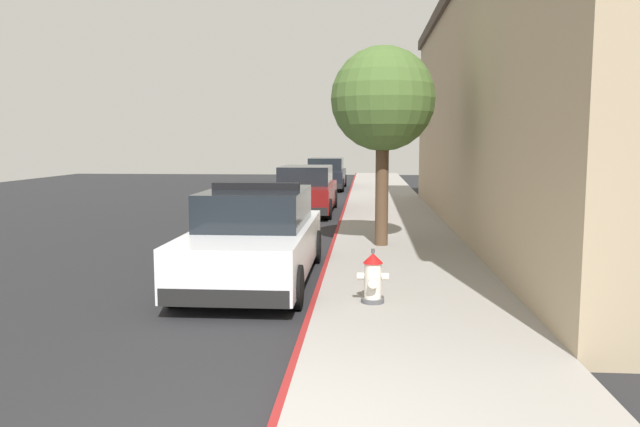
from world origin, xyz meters
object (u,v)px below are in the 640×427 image
(street_tree, at_px, (383,100))
(parked_car_dark_far, at_px, (326,174))
(police_cruiser, at_px, (256,238))
(parked_car_silver_ahead, at_px, (306,191))
(fire_hydrant, at_px, (373,278))

(street_tree, bearing_deg, parked_car_dark_far, 97.65)
(police_cruiser, xyz_separation_m, street_tree, (2.20, 3.05, 2.50))
(street_tree, bearing_deg, police_cruiser, -125.85)
(police_cruiser, distance_m, parked_car_dark_far, 20.53)
(parked_car_silver_ahead, height_order, parked_car_dark_far, same)
(parked_car_silver_ahead, bearing_deg, parked_car_dark_far, 89.98)
(parked_car_silver_ahead, relative_size, street_tree, 1.14)
(parked_car_dark_far, distance_m, street_tree, 17.81)
(parked_car_dark_far, bearing_deg, street_tree, -82.35)
(street_tree, bearing_deg, parked_car_silver_ahead, 108.31)
(parked_car_silver_ahead, bearing_deg, street_tree, -71.69)
(fire_hydrant, height_order, street_tree, street_tree)
(parked_car_dark_far, bearing_deg, fire_hydrant, -84.59)
(parked_car_dark_far, bearing_deg, parked_car_silver_ahead, -90.02)
(police_cruiser, bearing_deg, parked_car_silver_ahead, 90.86)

